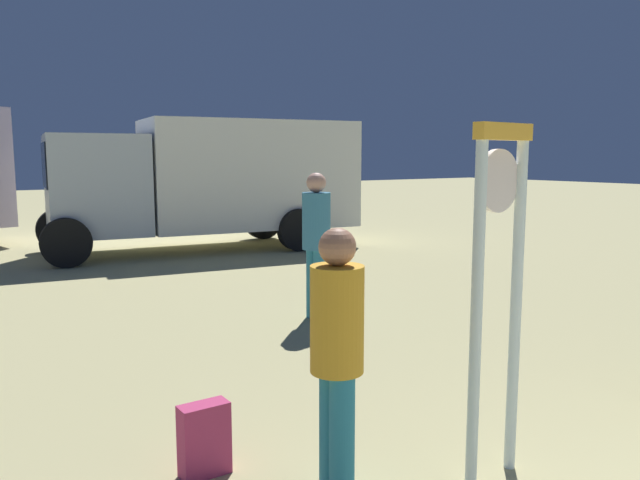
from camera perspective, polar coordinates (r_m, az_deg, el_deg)
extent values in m
cylinder|color=white|center=(3.83, 14.04, -7.08)|extent=(0.07, 0.07, 2.10)
cylinder|color=white|center=(4.15, 17.40, -6.07)|extent=(0.07, 0.07, 2.10)
cube|color=yellow|center=(3.87, 16.39, 9.46)|extent=(0.48, 0.12, 0.10)
cylinder|color=white|center=(3.89, 15.87, 5.20)|extent=(0.38, 0.07, 0.38)
cube|color=black|center=(3.90, 15.57, 5.22)|extent=(0.06, 0.02, 0.09)
cube|color=black|center=(3.90, 15.57, 5.22)|extent=(0.14, 0.02, 0.05)
cylinder|color=teal|center=(3.89, 1.04, -16.96)|extent=(0.15, 0.15, 0.78)
cylinder|color=teal|center=(3.76, 2.02, -17.86)|extent=(0.15, 0.15, 0.78)
cylinder|color=gold|center=(3.58, 1.56, -7.22)|extent=(0.31, 0.31, 0.62)
sphere|color=#A87051|center=(3.50, 1.59, -0.62)|extent=(0.21, 0.21, 0.21)
cube|color=#C03563|center=(4.21, -10.49, -17.44)|extent=(0.31, 0.15, 0.47)
cube|color=#AD2B64|center=(4.31, -10.99, -17.82)|extent=(0.22, 0.04, 0.21)
cylinder|color=teal|center=(7.81, -0.66, -3.93)|extent=(0.16, 0.16, 0.87)
cylinder|color=teal|center=(7.66, -0.01, -4.16)|extent=(0.16, 0.16, 0.87)
cylinder|color=teal|center=(7.61, -0.34, 1.74)|extent=(0.35, 0.35, 0.69)
sphere|color=tan|center=(7.58, -0.34, 5.25)|extent=(0.24, 0.24, 0.24)
cube|color=white|center=(13.92, -6.46, 5.97)|extent=(4.71, 2.75, 2.30)
cube|color=silver|center=(13.22, -19.68, 4.75)|extent=(2.12, 2.27, 1.97)
cube|color=black|center=(13.14, -23.82, 6.25)|extent=(0.28, 1.69, 0.86)
cylinder|color=black|center=(14.32, -22.71, 0.85)|extent=(0.93, 0.38, 0.90)
cylinder|color=black|center=(12.17, -22.13, -0.24)|extent=(0.93, 0.38, 0.90)
cylinder|color=black|center=(15.25, -5.25, 1.80)|extent=(0.93, 0.38, 0.90)
cylinder|color=black|center=(13.26, -1.96, 0.94)|extent=(0.93, 0.38, 0.90)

